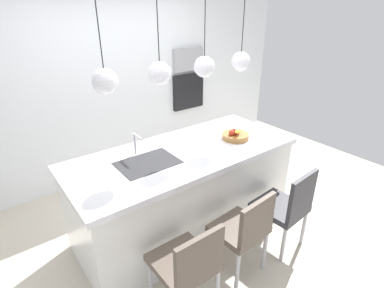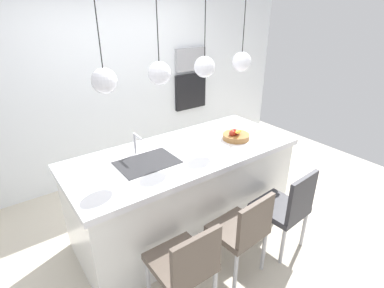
{
  "view_description": "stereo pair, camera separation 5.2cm",
  "coord_description": "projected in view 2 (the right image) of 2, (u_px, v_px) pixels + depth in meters",
  "views": [
    {
      "loc": [
        -1.58,
        -2.21,
        2.29
      ],
      "look_at": [
        0.1,
        0.0,
        1.0
      ],
      "focal_mm": 27.92,
      "sensor_mm": 36.0,
      "label": 1
    },
    {
      "loc": [
        -1.54,
        -2.24,
        2.29
      ],
      "look_at": [
        0.1,
        0.0,
        1.0
      ],
      "focal_mm": 27.92,
      "sensor_mm": 36.0,
      "label": 2
    }
  ],
  "objects": [
    {
      "name": "floor",
      "position": [
        185.0,
        225.0,
        3.42
      ],
      "size": [
        6.6,
        6.6,
        0.0
      ],
      "primitive_type": "plane",
      "color": "beige",
      "rests_on": "ground"
    },
    {
      "name": "back_wall",
      "position": [
        115.0,
        85.0,
        4.09
      ],
      "size": [
        6.0,
        0.1,
        2.6
      ],
      "primitive_type": "cube",
      "color": "white",
      "rests_on": "ground"
    },
    {
      "name": "kitchen_island",
      "position": [
        185.0,
        190.0,
        3.22
      ],
      "size": [
        2.37,
        1.01,
        0.95
      ],
      "color": "white",
      "rests_on": "ground"
    },
    {
      "name": "sink_basin",
      "position": [
        147.0,
        163.0,
        2.8
      ],
      "size": [
        0.56,
        0.4,
        0.02
      ],
      "primitive_type": "cube",
      "color": "#2D2D30",
      "rests_on": "kitchen_island"
    },
    {
      "name": "faucet",
      "position": [
        136.0,
        141.0,
        2.89
      ],
      "size": [
        0.02,
        0.17,
        0.22
      ],
      "color": "silver",
      "rests_on": "kitchen_island"
    },
    {
      "name": "fruit_bowl",
      "position": [
        236.0,
        136.0,
        3.27
      ],
      "size": [
        0.29,
        0.29,
        0.15
      ],
      "color": "#9E6B38",
      "rests_on": "kitchen_island"
    },
    {
      "name": "microwave",
      "position": [
        190.0,
        59.0,
        4.59
      ],
      "size": [
        0.54,
        0.08,
        0.34
      ],
      "primitive_type": "cube",
      "color": "#9E9EA3",
      "rests_on": "back_wall"
    },
    {
      "name": "oven",
      "position": [
        190.0,
        91.0,
        4.8
      ],
      "size": [
        0.56,
        0.08,
        0.56
      ],
      "primitive_type": "cube",
      "color": "black",
      "rests_on": "back_wall"
    },
    {
      "name": "chair_near",
      "position": [
        185.0,
        263.0,
        2.28
      ],
      "size": [
        0.45,
        0.47,
        0.87
      ],
      "color": "brown",
      "rests_on": "ground"
    },
    {
      "name": "chair_middle",
      "position": [
        243.0,
        229.0,
        2.62
      ],
      "size": [
        0.47,
        0.44,
        0.87
      ],
      "color": "brown",
      "rests_on": "ground"
    },
    {
      "name": "chair_far",
      "position": [
        286.0,
        207.0,
        2.93
      ],
      "size": [
        0.47,
        0.49,
        0.9
      ],
      "color": "#333338",
      "rests_on": "ground"
    },
    {
      "name": "pendant_light_left",
      "position": [
        104.0,
        81.0,
        2.29
      ],
      "size": [
        0.2,
        0.2,
        0.8
      ],
      "color": "silver"
    },
    {
      "name": "pendant_light_center_left",
      "position": [
        159.0,
        73.0,
        2.55
      ],
      "size": [
        0.2,
        0.2,
        0.8
      ],
      "color": "silver"
    },
    {
      "name": "pendant_light_center_right",
      "position": [
        204.0,
        67.0,
        2.81
      ],
      "size": [
        0.2,
        0.2,
        0.8
      ],
      "color": "silver"
    },
    {
      "name": "pendant_light_right",
      "position": [
        242.0,
        62.0,
        3.07
      ],
      "size": [
        0.2,
        0.2,
        0.8
      ],
      "color": "silver"
    }
  ]
}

